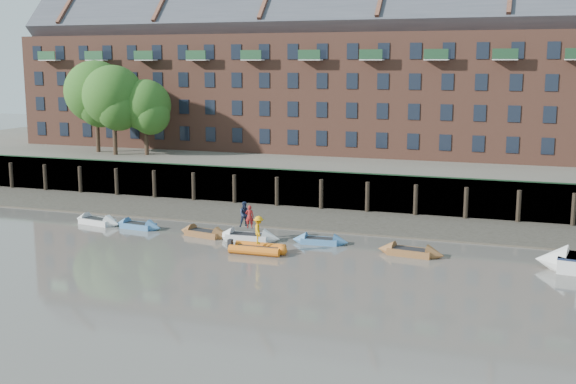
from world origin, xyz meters
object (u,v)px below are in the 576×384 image
at_px(rowboat_0, 97,221).
at_px(rowboat_1, 138,226).
at_px(rowboat_4, 320,241).
at_px(rowboat_6, 410,252).
at_px(person_rib_crew, 259,230).
at_px(rowboat_3, 248,237).
at_px(rowboat_2, 204,233).
at_px(person_rower_a, 250,217).
at_px(rib_tender, 260,249).
at_px(person_rower_b, 245,214).

height_order(rowboat_0, rowboat_1, rowboat_0).
height_order(rowboat_4, rowboat_6, rowboat_6).
height_order(rowboat_0, rowboat_6, rowboat_6).
bearing_deg(person_rib_crew, rowboat_3, 11.91).
height_order(rowboat_0, rowboat_3, rowboat_3).
distance_m(rowboat_3, rowboat_6, 11.49).
xyz_separation_m(rowboat_2, person_rower_a, (3.60, -0.18, 1.51)).
distance_m(rowboat_1, person_rib_crew, 11.83).
bearing_deg(rowboat_3, rib_tender, -59.64).
bearing_deg(rowboat_2, rib_tender, -18.23).
bearing_deg(person_rower_b, person_rib_crew, -82.34).
bearing_deg(rowboat_6, person_rower_a, -174.00).
xyz_separation_m(rib_tender, person_rower_b, (-2.29, 3.10, 1.53)).
relative_size(person_rower_a, person_rib_crew, 0.88).
bearing_deg(person_rib_crew, rowboat_2, 38.76).
bearing_deg(person_rower_a, rowboat_0, -19.19).
distance_m(rowboat_1, rowboat_6, 20.77).
distance_m(rowboat_3, person_rower_a, 1.49).
bearing_deg(person_rower_b, person_rower_a, -57.23).
bearing_deg(person_rower_a, rowboat_1, -19.45).
distance_m(rowboat_2, person_rower_b, 3.54).
bearing_deg(person_rower_b, rowboat_0, 147.95).
bearing_deg(rowboat_0, rowboat_2, 5.38).
bearing_deg(rowboat_0, rowboat_3, 6.16).
xyz_separation_m(rowboat_2, rib_tender, (5.45, -3.04, 0.07)).
bearing_deg(person_rower_a, person_rower_b, -43.45).
bearing_deg(rowboat_3, rowboat_2, 173.44).
height_order(rib_tender, person_rower_b, person_rower_b).
xyz_separation_m(rowboat_0, rowboat_4, (18.08, -0.28, -0.02)).
relative_size(rowboat_1, rowboat_3, 0.88).
height_order(rowboat_4, person_rower_a, person_rower_a).
height_order(rowboat_1, person_rower_a, person_rower_a).
relative_size(rowboat_1, rowboat_6, 0.92).
distance_m(rowboat_4, person_rower_a, 5.20).
distance_m(rowboat_1, person_rower_a, 9.56).
bearing_deg(rowboat_4, rib_tender, -133.91).
xyz_separation_m(rowboat_3, rowboat_4, (5.06, 0.75, -0.04)).
bearing_deg(rowboat_1, rowboat_3, 1.74).
xyz_separation_m(rowboat_0, rib_tender, (15.02, -3.94, 0.06)).
distance_m(rowboat_1, rowboat_3, 9.29).
height_order(rowboat_1, person_rower_b, person_rower_b).
bearing_deg(rowboat_6, rowboat_1, -175.69).
xyz_separation_m(rowboat_4, person_rower_b, (-5.35, -0.55, 1.62)).
distance_m(rowboat_1, person_rower_b, 9.13).
bearing_deg(person_rower_b, rowboat_1, 148.07).
distance_m(rowboat_1, rowboat_4, 14.32).
bearing_deg(person_rower_a, rowboat_2, -17.43).
distance_m(rib_tender, person_rower_b, 4.15).
height_order(rowboat_2, person_rower_a, person_rower_a).
xyz_separation_m(rowboat_1, person_rower_b, (8.97, -0.57, 1.61)).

